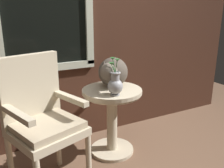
% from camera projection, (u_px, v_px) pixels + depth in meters
% --- Properties ---
extents(ground_plane, '(6.00, 6.00, 0.00)m').
position_uv_depth(ground_plane, '(115.00, 167.00, 2.15)').
color(ground_plane, brown).
extents(back_wall, '(4.00, 0.07, 2.60)m').
position_uv_depth(back_wall, '(80.00, 14.00, 2.36)').
color(back_wall, '#47281C').
rests_on(back_wall, ground_plane).
extents(wicker_side_table, '(0.55, 0.55, 0.64)m').
position_uv_depth(wicker_side_table, '(112.00, 109.00, 2.28)').
color(wicker_side_table, beige).
rests_on(wicker_side_table, ground_plane).
extents(wicker_chair, '(0.59, 0.58, 1.03)m').
position_uv_depth(wicker_chair, '(41.00, 117.00, 1.80)').
color(wicker_chair, beige).
rests_on(wicker_chair, ground_plane).
extents(cat, '(0.43, 0.50, 0.28)m').
position_uv_depth(cat, '(113.00, 72.00, 2.26)').
color(cat, brown).
rests_on(cat, wicker_side_table).
extents(pewter_vase_with_ivy, '(0.13, 0.13, 0.32)m').
position_uv_depth(pewter_vase_with_ivy, '(115.00, 84.00, 2.04)').
color(pewter_vase_with_ivy, '#99999E').
rests_on(pewter_vase_with_ivy, wicker_side_table).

